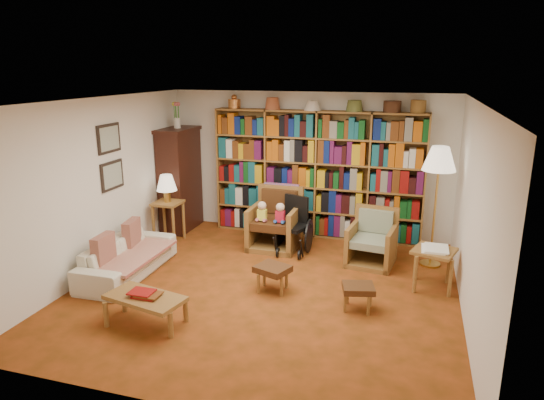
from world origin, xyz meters
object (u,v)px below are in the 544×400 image
at_px(armchair_leather, 276,222).
at_px(armchair_sage, 372,242).
at_px(footstool_b, 358,290).
at_px(side_table_papers, 434,256).
at_px(footstool_a, 273,271).
at_px(coffee_table, 145,300).
at_px(wheelchair, 294,227).
at_px(sofa, 128,257).
at_px(floor_lamp, 439,164).
at_px(side_table_lamp, 168,212).

xyz_separation_m(armchair_leather, armchair_sage, (1.60, -0.29, -0.09)).
height_order(armchair_leather, footstool_b, armchair_leather).
xyz_separation_m(armchair_sage, side_table_papers, (0.87, -0.69, 0.14)).
xyz_separation_m(armchair_sage, footstool_a, (-1.17, -1.40, -0.03)).
bearing_deg(coffee_table, armchair_sage, 48.71).
relative_size(armchair_sage, side_table_papers, 1.30).
bearing_deg(side_table_papers, wheelchair, 159.04).
distance_m(sofa, wheelchair, 2.62).
distance_m(sofa, armchair_leather, 2.47).
relative_size(sofa, armchair_sage, 2.08).
bearing_deg(footstool_b, floor_lamp, 62.82).
bearing_deg(coffee_table, sofa, 130.10).
distance_m(side_table_papers, footstool_a, 2.17).
bearing_deg(side_table_lamp, sofa, -85.99).
height_order(sofa, wheelchair, wheelchair).
xyz_separation_m(armchair_sage, footstool_b, (-0.01, -1.59, -0.06)).
bearing_deg(side_table_lamp, floor_lamp, 2.28).
distance_m(sofa, side_table_papers, 4.28).
relative_size(armchair_sage, coffee_table, 0.84).
height_order(armchair_sage, side_table_papers, armchair_sage).
bearing_deg(armchair_sage, footstool_a, -129.73).
xyz_separation_m(side_table_papers, footstool_a, (-2.04, -0.71, -0.17)).
xyz_separation_m(side_table_papers, footstool_b, (-0.88, -0.90, -0.20)).
distance_m(side_table_lamp, armchair_leather, 1.86).
xyz_separation_m(armchair_leather, footstool_b, (1.59, -1.88, -0.14)).
xyz_separation_m(wheelchair, coffee_table, (-1.08, -2.78, -0.10)).
distance_m(armchair_sage, wheelchair, 1.26).
xyz_separation_m(wheelchair, side_table_papers, (2.13, -0.81, 0.06)).
xyz_separation_m(side_table_lamp, footstool_a, (2.26, -1.36, -0.23)).
xyz_separation_m(sofa, armchair_leather, (1.73, 1.76, 0.15)).
bearing_deg(side_table_lamp, wheelchair, 4.34).
distance_m(armchair_leather, wheelchair, 0.38).
relative_size(side_table_lamp, armchair_leather, 0.70).
bearing_deg(armchair_leather, footstool_b, -49.81).
bearing_deg(armchair_leather, side_table_papers, -21.58).
bearing_deg(armchair_leather, footstool_a, -75.59).
relative_size(sofa, floor_lamp, 0.96).
height_order(sofa, side_table_papers, side_table_papers).
relative_size(sofa, footstool_a, 3.35).
bearing_deg(armchair_leather, side_table_lamp, -169.79).
distance_m(wheelchair, side_table_papers, 2.28).
bearing_deg(footstool_a, side_table_papers, 19.26).
bearing_deg(footstool_a, wheelchair, 93.24).
distance_m(sofa, armchair_sage, 3.64).
height_order(sofa, footstool_b, sofa).
height_order(side_table_lamp, armchair_sage, armchair_sage).
distance_m(side_table_lamp, footstool_a, 2.65).
bearing_deg(coffee_table, footstool_a, 47.05).
relative_size(side_table_lamp, wheelchair, 0.78).
relative_size(footstool_a, coffee_table, 0.52).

